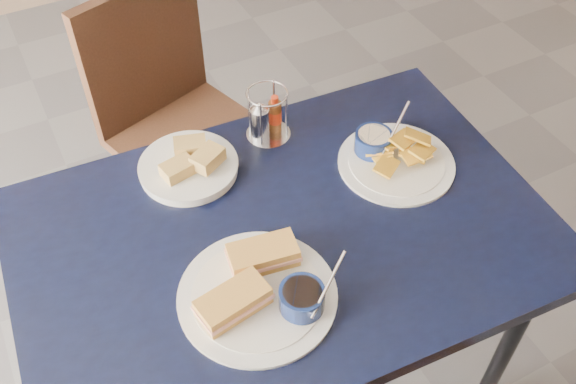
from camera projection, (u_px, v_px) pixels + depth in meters
name	position (u px, v px, depth m)	size (l,w,h in m)	color
ground	(291.00, 383.00, 1.95)	(6.00, 6.00, 0.00)	#59595E
dining_table	(284.00, 250.00, 1.44)	(1.19, 0.83, 0.75)	black
chair_far	(178.00, 104.00, 2.05)	(0.53, 0.52, 0.90)	#311B10
sandwich_plate	(261.00, 288.00, 1.26)	(0.32, 0.32, 0.12)	white
plantain_plate	(389.00, 155.00, 1.53)	(0.28, 0.28, 0.12)	white
bread_basket	(190.00, 165.00, 1.50)	(0.23, 0.23, 0.07)	white
condiment_caddy	(266.00, 118.00, 1.56)	(0.11, 0.11, 0.14)	silver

